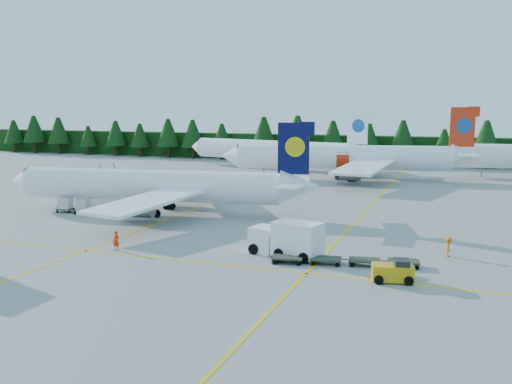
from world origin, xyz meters
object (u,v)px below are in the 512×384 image
(airliner_navy, at_px, (145,186))
(airliner_red, at_px, (338,158))
(baggage_tug, at_px, (394,271))
(airstairs, at_px, (106,198))
(service_truck, at_px, (286,239))

(airliner_navy, height_order, airliner_red, airliner_red)
(airliner_red, bearing_deg, airliner_navy, -123.32)
(baggage_tug, bearing_deg, airliner_navy, 136.83)
(airliner_navy, height_order, airstairs, airliner_navy)
(airliner_navy, xyz_separation_m, baggage_tug, (30.89, -17.34, -2.47))
(airliner_red, height_order, baggage_tug, airliner_red)
(airliner_navy, bearing_deg, airliner_red, 60.79)
(airstairs, distance_m, service_truck, 33.67)
(service_truck, relative_size, baggage_tug, 2.08)
(airliner_red, height_order, airstairs, airliner_red)
(airliner_navy, height_order, service_truck, airliner_navy)
(airliner_red, bearing_deg, airstairs, -134.99)
(airstairs, distance_m, baggage_tug, 43.91)
(baggage_tug, bearing_deg, service_truck, 142.46)
(airliner_red, relative_size, service_truck, 6.31)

